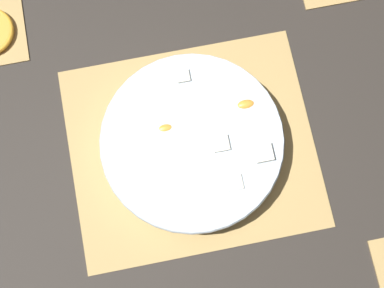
{
  "coord_description": "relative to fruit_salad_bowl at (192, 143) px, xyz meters",
  "views": [
    {
      "loc": [
        0.04,
        0.19,
        0.89
      ],
      "look_at": [
        0.0,
        0.0,
        0.03
      ],
      "focal_mm": 50.0,
      "sensor_mm": 36.0,
      "label": 1
    }
  ],
  "objects": [
    {
      "name": "ground_plane",
      "position": [
        -0.0,
        -0.0,
        -0.04
      ],
      "size": [
        6.0,
        6.0,
        0.0
      ],
      "primitive_type": "plane",
      "color": "#2D2823"
    },
    {
      "name": "fruit_salad_bowl",
      "position": [
        0.0,
        0.0,
        0.0
      ],
      "size": [
        0.3,
        0.3,
        0.06
      ],
      "color": "silver",
      "rests_on": "bamboo_mat_center"
    },
    {
      "name": "bamboo_mat_center",
      "position": [
        -0.0,
        -0.0,
        -0.03
      ],
      "size": [
        0.41,
        0.36,
        0.01
      ],
      "color": "tan",
      "rests_on": "ground_plane"
    }
  ]
}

